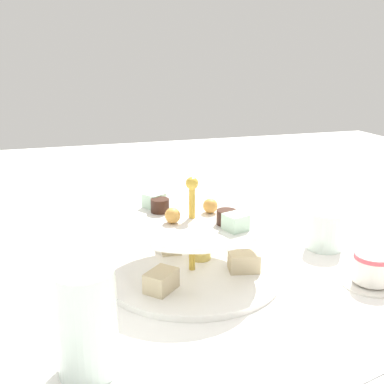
{
  "coord_description": "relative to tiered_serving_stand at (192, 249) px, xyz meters",
  "views": [
    {
      "loc": [
        -0.66,
        0.21,
        0.34
      ],
      "look_at": [
        0.0,
        0.0,
        0.14
      ],
      "focal_mm": 43.73,
      "sensor_mm": 36.0,
      "label": 1
    }
  ],
  "objects": [
    {
      "name": "ground_plane",
      "position": [
        -0.0,
        0.0,
        -0.04
      ],
      "size": [
        2.4,
        2.4,
        0.0
      ],
      "primitive_type": "plane",
      "color": "white"
    },
    {
      "name": "tiered_serving_stand",
      "position": [
        0.0,
        0.0,
        0.0
      ],
      "size": [
        0.29,
        0.29,
        0.16
      ],
      "color": "white",
      "rests_on": "ground_plane"
    },
    {
      "name": "water_glass_tall_right",
      "position": [
        -0.19,
        0.18,
        0.02
      ],
      "size": [
        0.07,
        0.07,
        0.12
      ],
      "primitive_type": "cylinder",
      "color": "silver",
      "rests_on": "ground_plane"
    },
    {
      "name": "water_glass_short_left",
      "position": [
        0.03,
        -0.26,
        -0.01
      ],
      "size": [
        0.06,
        0.06,
        0.07
      ],
      "primitive_type": "cylinder",
      "color": "silver",
      "rests_on": "ground_plane"
    },
    {
      "name": "teacup_with_saucer",
      "position": [
        -0.12,
        -0.25,
        -0.02
      ],
      "size": [
        0.09,
        0.09,
        0.05
      ],
      "color": "white",
      "rests_on": "ground_plane"
    },
    {
      "name": "butter_knife_left",
      "position": [
        0.17,
        0.26,
        -0.04
      ],
      "size": [
        0.15,
        0.11,
        0.0
      ],
      "primitive_type": "cube",
      "rotation": [
        0.0,
        0.0,
        2.53
      ],
      "color": "silver",
      "rests_on": "ground_plane"
    },
    {
      "name": "butter_knife_right",
      "position": [
        -0.3,
        -0.11,
        -0.04
      ],
      "size": [
        0.05,
        0.17,
        0.0
      ],
      "primitive_type": "cube",
      "rotation": [
        0.0,
        0.0,
        4.93
      ],
      "color": "silver",
      "rests_on": "ground_plane"
    }
  ]
}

